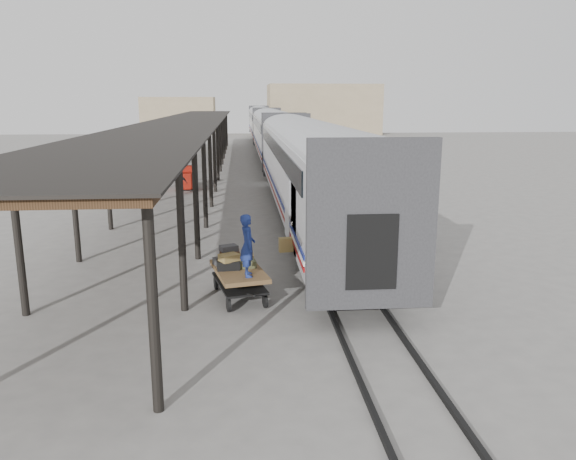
% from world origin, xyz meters
% --- Properties ---
extents(ground, '(160.00, 160.00, 0.00)m').
position_xyz_m(ground, '(0.00, 0.00, 0.00)').
color(ground, slate).
rests_on(ground, ground).
extents(train, '(3.45, 76.01, 4.01)m').
position_xyz_m(train, '(3.19, 33.79, 2.69)').
color(train, silver).
rests_on(train, ground).
extents(canopy, '(4.90, 64.30, 4.15)m').
position_xyz_m(canopy, '(-3.40, 24.00, 4.00)').
color(canopy, '#422B19').
rests_on(canopy, ground).
extents(rails, '(1.54, 150.00, 0.12)m').
position_xyz_m(rails, '(3.20, 34.00, 0.06)').
color(rails, black).
rests_on(rails, ground).
extents(building_far, '(18.00, 10.00, 8.00)m').
position_xyz_m(building_far, '(14.00, 78.00, 4.00)').
color(building_far, tan).
rests_on(building_far, ground).
extents(building_left, '(12.00, 8.00, 6.00)m').
position_xyz_m(building_left, '(-10.00, 82.00, 3.00)').
color(building_left, tan).
rests_on(building_left, ground).
extents(baggage_cart, '(1.74, 2.61, 0.86)m').
position_xyz_m(baggage_cart, '(0.11, -1.18, 0.65)').
color(baggage_cart, brown).
rests_on(baggage_cart, ground).
extents(suitcase_stack, '(1.26, 1.24, 0.59)m').
position_xyz_m(suitcase_stack, '(-0.07, -0.88, 1.06)').
color(suitcase_stack, '#39393C').
rests_on(suitcase_stack, baggage_cart).
extents(luggage_tug, '(1.17, 1.72, 1.44)m').
position_xyz_m(luggage_tug, '(-3.29, 19.14, 0.66)').
color(luggage_tug, maroon).
rests_on(luggage_tug, ground).
extents(porter, '(0.47, 0.66, 1.69)m').
position_xyz_m(porter, '(0.36, -1.83, 1.71)').
color(porter, navy).
rests_on(porter, baggage_cart).
extents(pedestrian, '(0.92, 0.45, 1.52)m').
position_xyz_m(pedestrian, '(-3.35, 16.54, 0.76)').
color(pedestrian, black).
rests_on(pedestrian, ground).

